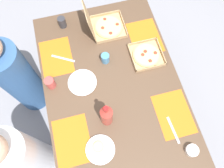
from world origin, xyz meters
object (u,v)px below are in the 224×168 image
Objects in this scene: cup_red at (62,22)px; diner_right_seat at (19,79)px; plate_far_left at (100,149)px; diner_left_seat at (27,157)px; pizza_box_corner_right at (146,55)px; pizza_box_center at (104,25)px; plate_middle at (82,83)px; soda_bottle at (107,115)px; condiment_bowl at (192,150)px; cup_clear_left at (105,58)px; cup_dark at (50,83)px.

diner_right_seat is at bearing 120.23° from cup_red.
diner_left_seat is (0.11, 0.59, -0.22)m from plate_far_left.
pizza_box_corner_right is 1.20m from diner_right_seat.
pizza_box_center is 0.29× the size of diner_right_seat.
cup_red is at bearing 3.58° from plate_far_left.
plate_middle is 0.72× the size of soda_bottle.
condiment_bowl reaches higher than plate_far_left.
pizza_box_corner_right is at bearing -40.78° from plate_far_left.
plate_far_left is at bearing 164.37° from pizza_box_center.
diner_left_seat reaches higher than diner_right_seat.
plate_far_left is 0.18× the size of diner_left_seat.
pizza_box_center is 3.83× the size of cup_clear_left.
cup_red is (0.13, 0.36, 0.00)m from pizza_box_center.
soda_bottle is 3.19× the size of cup_dark.
cup_clear_left is at bearing -56.85° from plate_middle.
condiment_bowl reaches higher than plate_middle.
soda_bottle is (-0.46, 0.46, 0.12)m from pizza_box_corner_right.
soda_bottle reaches higher than plate_far_left.
cup_clear_left reaches higher than plate_far_left.
diner_left_seat is (-0.09, 0.70, -0.34)m from soda_bottle.
cup_clear_left is at bearing -99.95° from diner_right_seat.
plate_middle is at bearing 1.83° from plate_far_left.
soda_bottle is at bearing -160.97° from plate_middle.
diner_left_seat is (-0.91, 0.88, -0.26)m from pizza_box_center.
plate_far_left is (-0.66, 0.57, -0.00)m from pizza_box_corner_right.
soda_bottle is (-0.35, -0.12, 0.12)m from plate_middle.
cup_clear_left is 0.07× the size of diner_left_seat.
plate_middle is 0.60m from cup_red.
cup_clear_left is 1.03m from diner_left_seat.
diner_right_seat is at bearing 63.07° from plate_middle.
cup_dark is 1.14× the size of cup_clear_left.
pizza_box_center is 3.74× the size of condiment_bowl.
cup_red is 1.50m from condiment_bowl.
diner_right_seat is at bearing 50.50° from condiment_bowl.
soda_bottle is 0.27× the size of diner_right_seat.
pizza_box_center is 3.37× the size of cup_dark.
cup_red is at bearing -19.05° from cup_dark.
diner_left_seat reaches higher than pizza_box_corner_right.
pizza_box_center is at bearing -51.91° from cup_dark.
cup_red reaches higher than plate_middle.
cup_red reaches higher than condiment_bowl.
plate_middle is at bearing -116.93° from diner_right_seat.
diner_left_seat is at bearing 115.10° from pizza_box_corner_right.
cup_dark is at bearing 128.09° from pizza_box_center.
cup_dark is at bearing 94.62° from pizza_box_corner_right.
pizza_box_center is 1.05× the size of soda_bottle.
pizza_box_center is 3.31× the size of cup_red.
pizza_box_corner_right is 0.59m from plate_middle.
cup_clear_left reaches higher than pizza_box_corner_right.
diner_right_seat is (0.84, 0.59, -0.24)m from plate_far_left.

